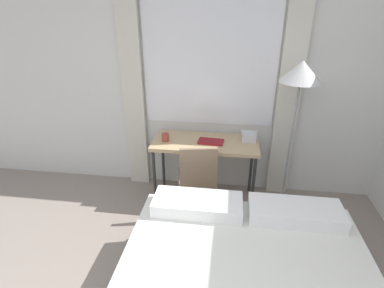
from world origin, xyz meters
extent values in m
cube|color=silver|center=(0.00, 2.63, 1.35)|extent=(5.65, 0.05, 2.70)
cube|color=white|center=(0.35, 2.59, 1.60)|extent=(1.47, 0.01, 1.50)
cube|color=beige|center=(-0.53, 2.55, 1.30)|extent=(0.24, 0.06, 2.60)
cube|color=beige|center=(1.22, 2.55, 1.30)|extent=(0.24, 0.06, 2.60)
cube|color=tan|center=(0.35, 2.28, 0.74)|extent=(1.17, 0.52, 0.04)
cylinder|color=#333333|center=(-0.20, 2.06, 0.36)|extent=(0.04, 0.04, 0.72)
cylinder|color=#333333|center=(0.89, 2.06, 0.36)|extent=(0.04, 0.04, 0.72)
cylinder|color=#333333|center=(-0.20, 2.50, 0.36)|extent=(0.04, 0.04, 0.72)
cylinder|color=#333333|center=(0.89, 2.50, 0.36)|extent=(0.04, 0.04, 0.72)
cube|color=#8C7259|center=(0.28, 2.06, 0.42)|extent=(0.47, 0.47, 0.05)
cube|color=#8C7259|center=(0.31, 1.88, 0.65)|extent=(0.38, 0.10, 0.42)
cylinder|color=#8C7259|center=(0.15, 1.86, 0.20)|extent=(0.03, 0.03, 0.39)
cylinder|color=#8C7259|center=(0.48, 1.92, 0.20)|extent=(0.03, 0.03, 0.39)
cylinder|color=#8C7259|center=(0.08, 2.20, 0.20)|extent=(0.03, 0.03, 0.39)
cylinder|color=#8C7259|center=(0.42, 2.26, 0.20)|extent=(0.03, 0.03, 0.39)
cube|color=white|center=(0.37, 1.34, 0.60)|extent=(0.75, 0.32, 0.12)
cube|color=white|center=(1.17, 1.34, 0.60)|extent=(0.75, 0.32, 0.12)
cylinder|color=#4C4C51|center=(1.24, 2.20, 0.01)|extent=(0.31, 0.31, 0.03)
cylinder|color=gray|center=(1.24, 2.20, 0.75)|extent=(0.02, 0.02, 1.44)
cone|color=silver|center=(1.24, 2.20, 1.57)|extent=(0.39, 0.39, 0.20)
cube|color=silver|center=(0.82, 2.36, 0.80)|extent=(0.15, 0.13, 0.09)
cube|color=silver|center=(0.82, 2.36, 0.86)|extent=(0.17, 0.05, 0.02)
cube|color=maroon|center=(0.41, 2.26, 0.77)|extent=(0.28, 0.17, 0.02)
cube|color=white|center=(0.41, 2.26, 0.77)|extent=(0.27, 0.16, 0.01)
cylinder|color=#993F33|center=(-0.09, 2.24, 0.80)|extent=(0.08, 0.08, 0.08)
camera|label=1|loc=(0.59, -0.71, 2.15)|focal=28.00mm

